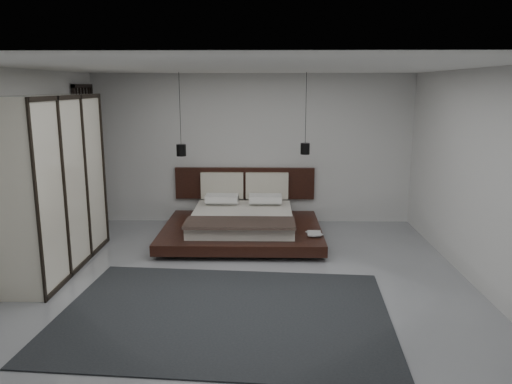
{
  "coord_description": "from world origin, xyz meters",
  "views": [
    {
      "loc": [
        0.26,
        -6.37,
        2.57
      ],
      "look_at": [
        0.11,
        1.2,
        0.96
      ],
      "focal_mm": 35.0,
      "sensor_mm": 36.0,
      "label": 1
    }
  ],
  "objects_px": {
    "rug": "(224,314)",
    "bed": "(242,222)",
    "pendant_left": "(181,150)",
    "lattice_screen": "(87,158)",
    "wardrobe": "(55,184)",
    "pendant_right": "(305,148)"
  },
  "relations": [
    {
      "from": "rug",
      "to": "bed",
      "type": "bearing_deg",
      "value": 88.68
    },
    {
      "from": "bed",
      "to": "pendant_left",
      "type": "relative_size",
      "value": 1.84
    },
    {
      "from": "bed",
      "to": "rug",
      "type": "height_order",
      "value": "bed"
    },
    {
      "from": "bed",
      "to": "lattice_screen",
      "type": "bearing_deg",
      "value": 169.18
    },
    {
      "from": "wardrobe",
      "to": "rug",
      "type": "height_order",
      "value": "wardrobe"
    },
    {
      "from": "pendant_left",
      "to": "pendant_right",
      "type": "xyz_separation_m",
      "value": [
        2.17,
        0.0,
        0.03
      ]
    },
    {
      "from": "rug",
      "to": "wardrobe",
      "type": "bearing_deg",
      "value": 148.72
    },
    {
      "from": "pendant_right",
      "to": "rug",
      "type": "xyz_separation_m",
      "value": [
        -1.16,
        -3.38,
        -1.5
      ]
    },
    {
      "from": "lattice_screen",
      "to": "pendant_right",
      "type": "relative_size",
      "value": 1.86
    },
    {
      "from": "bed",
      "to": "pendant_right",
      "type": "distance_m",
      "value": 1.69
    },
    {
      "from": "bed",
      "to": "wardrobe",
      "type": "relative_size",
      "value": 1.06
    },
    {
      "from": "lattice_screen",
      "to": "pendant_left",
      "type": "relative_size",
      "value": 1.81
    },
    {
      "from": "lattice_screen",
      "to": "pendant_right",
      "type": "distance_m",
      "value": 3.9
    },
    {
      "from": "bed",
      "to": "rug",
      "type": "bearing_deg",
      "value": -91.32
    },
    {
      "from": "rug",
      "to": "pendant_right",
      "type": "bearing_deg",
      "value": 71.13
    },
    {
      "from": "bed",
      "to": "wardrobe",
      "type": "height_order",
      "value": "wardrobe"
    },
    {
      "from": "pendant_left",
      "to": "pendant_right",
      "type": "bearing_deg",
      "value": 0.0
    },
    {
      "from": "pendant_left",
      "to": "wardrobe",
      "type": "distance_m",
      "value": 2.39
    },
    {
      "from": "lattice_screen",
      "to": "wardrobe",
      "type": "distance_m",
      "value": 2.02
    },
    {
      "from": "pendant_left",
      "to": "wardrobe",
      "type": "bearing_deg",
      "value": -128.15
    },
    {
      "from": "lattice_screen",
      "to": "rug",
      "type": "distance_m",
      "value": 4.64
    },
    {
      "from": "bed",
      "to": "rug",
      "type": "distance_m",
      "value": 2.99
    }
  ]
}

